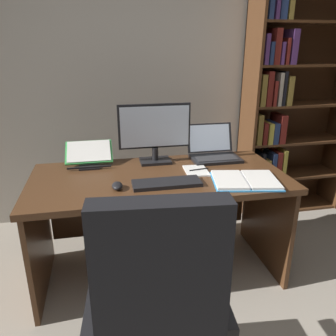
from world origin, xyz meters
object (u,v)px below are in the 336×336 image
desk (157,198)px  keyboard (167,183)px  monitor (155,133)px  computer_mouse (117,186)px  bookshelf (285,104)px  laptop (213,151)px  notepad (196,171)px  reading_stand_with_book (89,154)px  open_binder (245,180)px  office_chair (159,329)px  pen (199,169)px

desk → keyboard: bearing=-85.8°
monitor → computer_mouse: size_ratio=4.96×
keyboard → bookshelf: bearing=36.6°
laptop → notepad: size_ratio=1.70×
bookshelf → reading_stand_with_book: (-1.77, -0.47, -0.22)m
open_binder → notepad: (-0.25, 0.24, -0.01)m
desk → office_chair: size_ratio=1.52×
monitor → office_chair: bearing=-98.8°
office_chair → keyboard: bearing=81.9°
monitor → desk: bearing=-95.5°
reading_stand_with_book → notepad: size_ratio=1.57×
reading_stand_with_book → office_chair: bearing=-77.9°
office_chair → pen: bearing=70.8°
bookshelf → monitor: 1.41m
keyboard → reading_stand_with_book: size_ratio=1.27×
monitor → open_binder: (0.49, -0.49, -0.21)m
bookshelf → pen: bookshelf is taller
reading_stand_with_book → open_binder: (0.96, -0.55, -0.06)m
laptop → reading_stand_with_book: (-0.92, 0.05, 0.02)m
reading_stand_with_book → pen: 0.79m
desk → pen: bearing=-11.3°
notepad → pen: size_ratio=1.50×
desk → laptop: bearing=23.0°
desk → open_binder: open_binder is taller
bookshelf → desk: bearing=-151.4°
office_chair → computer_mouse: office_chair is taller
reading_stand_with_book → pen: (0.73, -0.31, -0.06)m
office_chair → keyboard: office_chair is taller
reading_stand_with_book → bookshelf: bearing=14.9°
bookshelf → pen: bearing=-143.3°
laptop → open_binder: bearing=-85.1°
laptop → computer_mouse: (-0.75, -0.44, -0.03)m
reading_stand_with_book → laptop: bearing=-3.2°
monitor → open_binder: monitor is taller
computer_mouse → open_binder: size_ratio=0.23×
pen → reading_stand_with_book: bearing=157.3°
desk → monitor: monitor is taller
notepad → laptop: bearing=50.8°
open_binder → notepad: bearing=146.5°
bookshelf → monitor: bearing=-157.9°
laptop → keyboard: laptop is taller
bookshelf → reading_stand_with_book: size_ratio=6.35×
desk → office_chair: bearing=-99.4°
laptop → monitor: bearing=-179.1°
keyboard → reading_stand_with_book: reading_stand_with_book is taller
keyboard → pen: 0.32m
notepad → pen: 0.02m
laptop → pen: (-0.19, -0.25, -0.04)m
keyboard → laptop: bearing=44.7°
notepad → desk: bearing=167.8°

